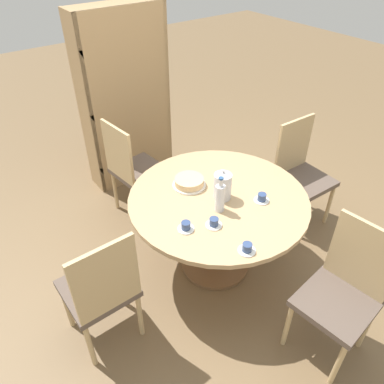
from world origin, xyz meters
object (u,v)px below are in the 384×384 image
Objects in this scene: cake_main at (189,182)px; cup_a at (186,227)px; chair_c at (301,171)px; bookshelf at (127,102)px; cup_d at (262,198)px; cup_c at (214,223)px; chair_b at (343,291)px; water_bottle at (220,197)px; cup_b at (247,248)px; chair_d at (133,168)px; chair_a at (101,289)px; coffee_pot at (223,185)px.

cup_a is (-0.30, -0.38, -0.01)m from cake_main.
chair_c is at bearing -10.47° from cake_main.
bookshelf is 1.80m from cup_d.
chair_c is 1.27m from cup_c.
bookshelf is 1.36m from cake_main.
cup_d is (-0.78, -0.26, 0.23)m from chair_c.
chair_b is 0.56× the size of bookshelf.
water_bottle is 0.31m from cup_a.
cup_b is at bearing 80.82° from bookshelf.
chair_d is at bearing 87.69° from cup_c.
chair_a is at bearing 136.29° from chair_d.
chair_c is at bearing 7.26° from cup_a.
cake_main is 0.55m from cup_d.
cup_a is at bearing -128.85° from cake_main.
cake_main reaches higher than cup_c.
water_bottle is (-0.10, -0.10, 0.00)m from coffee_pot.
coffee_pot is at bearing 65.80° from cup_b.
chair_a is 8.73× the size of cup_c.
cup_d is at bearing -168.04° from chair_d.
cup_d is at bearing -56.48° from cake_main.
cake_main is at bearing 123.52° from cup_d.
chair_c is at bearing 134.74° from chair_b.
chair_b is 0.65m from cup_b.
cup_d is (0.30, -0.46, -0.01)m from cake_main.
chair_a is at bearing 170.11° from cup_c.
bookshelf reaches higher than chair_b.
cup_d is at bearing 35.07° from cup_b.
coffee_pot is (-0.11, -1.59, -0.03)m from bookshelf.
bookshelf is (0.30, 0.59, 0.34)m from chair_d.
water_bottle is at bearing 37.56° from cup_c.
chair_d is at bearing -128.46° from chair_a.
cup_a is at bearing 115.80° from cup_b.
chair_d is at bearing 107.99° from cup_d.
bookshelf is at bearing 80.77° from cake_main.
chair_d is (-0.36, 1.97, 0.00)m from chair_b.
chair_c is 1.13m from cake_main.
cup_d is (0.20, -0.20, -0.08)m from coffee_pot.
water_bottle is at bearing 161.33° from cup_d.
chair_d is at bearing 96.67° from cake_main.
cake_main reaches higher than cup_d.
chair_c and chair_d have the same top height.
cake_main is at bearing 171.16° from chair_c.
chair_d reaches higher than coffee_pot.
chair_b is at bearing -72.57° from water_bottle.
cup_d is at bearing -7.55° from cup_a.
chair_b is 8.73× the size of cup_a.
coffee_pot is 0.32m from cup_c.
cup_c is (-0.05, -1.20, 0.23)m from chair_d.
coffee_pot is at bearing 39.87° from cup_c.
cup_a is at bearing -175.71° from water_bottle.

